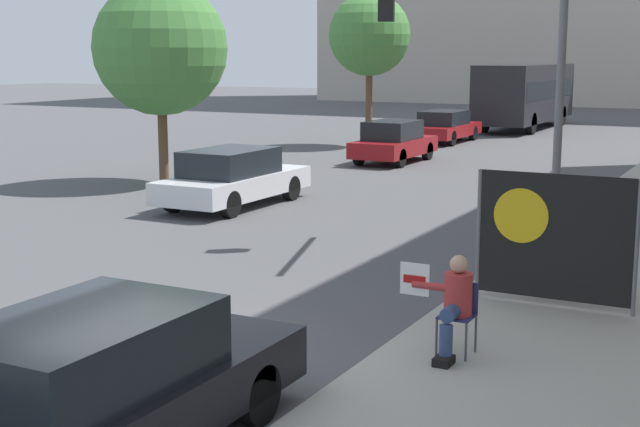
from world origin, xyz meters
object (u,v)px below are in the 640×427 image
object	(u,v)px
protest_banner	(553,237)
street_tree_near_curb	(160,48)
parked_car_curbside	(93,390)
car_on_road_distant	(445,126)
seated_protester	(454,302)
city_bus_on_road	(526,92)
jogger_on_sidewalk	(550,232)
car_on_road_nearest	(233,178)
car_on_road_midblock	(394,142)
street_tree_midblock	(369,35)
traffic_light_pole	(491,50)

from	to	relation	value
protest_banner	street_tree_near_curb	size ratio (longest dim) A/B	0.39
protest_banner	parked_car_curbside	bearing A→B (deg)	-111.04
car_on_road_distant	street_tree_near_curb	bearing A→B (deg)	-100.98
seated_protester	protest_banner	xyz separation A→B (m)	(0.53, 2.73, 0.35)
car_on_road_distant	city_bus_on_road	xyz separation A→B (m)	(1.18, 8.66, 1.17)
parked_car_curbside	jogger_on_sidewalk	bearing A→B (deg)	72.57
city_bus_on_road	street_tree_near_curb	world-z (taller)	street_tree_near_curb
car_on_road_nearest	car_on_road_midblock	world-z (taller)	car_on_road_midblock
car_on_road_distant	street_tree_midblock	xyz separation A→B (m)	(-2.26, -2.95, 3.82)
parked_car_curbside	car_on_road_nearest	size ratio (longest dim) A/B	1.00
protest_banner	street_tree_near_curb	bearing A→B (deg)	148.17
traffic_light_pole	car_on_road_nearest	size ratio (longest dim) A/B	1.15
seated_protester	car_on_road_nearest	xyz separation A→B (m)	(-8.76, 8.59, -0.10)
protest_banner	parked_car_curbside	distance (m)	7.23
parked_car_curbside	street_tree_near_curb	size ratio (longest dim) A/B	0.79
car_on_road_nearest	city_bus_on_road	distance (m)	26.70
car_on_road_distant	street_tree_near_curb	distance (m)	16.28
street_tree_midblock	protest_banner	bearing A→B (deg)	-59.24
protest_banner	traffic_light_pole	xyz separation A→B (m)	(-2.27, 4.18, 2.65)
protest_banner	street_tree_midblock	world-z (taller)	street_tree_midblock
seated_protester	car_on_road_nearest	world-z (taller)	car_on_road_nearest
seated_protester	jogger_on_sidewalk	bearing A→B (deg)	104.53
city_bus_on_road	seated_protester	bearing A→B (deg)	-76.47
parked_car_curbside	city_bus_on_road	xyz separation A→B (m)	(-6.43, 39.27, 1.13)
city_bus_on_road	car_on_road_nearest	bearing A→B (deg)	-90.60
car_on_road_distant	car_on_road_nearest	bearing A→B (deg)	-87.14
jogger_on_sidewalk	city_bus_on_road	distance (m)	32.95
parked_car_curbside	seated_protester	bearing A→B (deg)	62.82
parked_car_curbside	car_on_road_midblock	bearing A→B (deg)	106.37
seated_protester	parked_car_curbside	size ratio (longest dim) A/B	0.27
car_on_road_distant	city_bus_on_road	bearing A→B (deg)	82.26
seated_protester	protest_banner	bearing A→B (deg)	98.43
jogger_on_sidewalk	street_tree_near_curb	xyz separation A→B (m)	(-13.00, 7.42, 2.82)
protest_banner	city_bus_on_road	xyz separation A→B (m)	(-9.02, 32.54, 0.68)
car_on_road_midblock	city_bus_on_road	bearing A→B (deg)	88.96
seated_protester	car_on_road_nearest	bearing A→B (deg)	155.07
car_on_road_midblock	street_tree_midblock	bearing A→B (deg)	123.38
traffic_light_pole	street_tree_midblock	distance (m)	19.61
seated_protester	traffic_light_pole	bearing A→B (deg)	123.63
traffic_light_pole	parked_car_curbside	world-z (taller)	traffic_light_pole
city_bus_on_road	street_tree_midblock	distance (m)	12.40
street_tree_near_curb	car_on_road_midblock	bearing A→B (deg)	63.75
traffic_light_pole	street_tree_near_curb	xyz separation A→B (m)	(-10.96, 4.03, 0.09)
car_on_road_nearest	car_on_road_distant	bearing A→B (deg)	92.86
protest_banner	traffic_light_pole	distance (m)	5.44
car_on_road_nearest	street_tree_midblock	size ratio (longest dim) A/B	0.75
protest_banner	car_on_road_distant	xyz separation A→B (m)	(-10.19, 23.87, -0.49)
seated_protester	street_tree_near_curb	distance (m)	17.04
car_on_road_nearest	street_tree_midblock	distance (m)	15.85
traffic_light_pole	car_on_road_distant	xyz separation A→B (m)	(-7.92, 19.69, -3.14)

